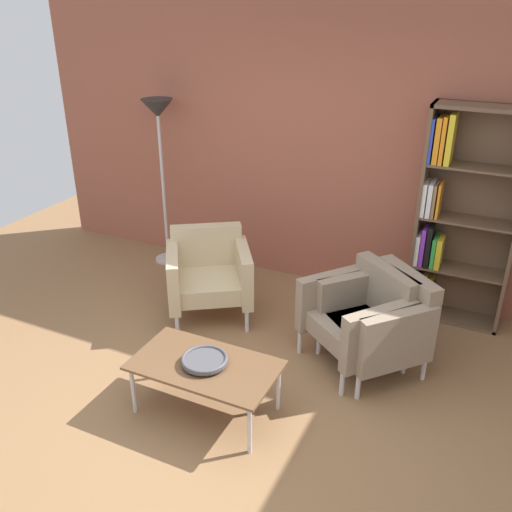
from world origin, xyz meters
name	(u,v)px	position (x,y,z in m)	size (l,w,h in m)	color
ground_plane	(210,433)	(0.00, 0.00, 0.00)	(8.32, 8.32, 0.00)	olive
brick_back_panel	(336,140)	(0.00, 2.46, 1.45)	(6.40, 0.12, 2.90)	#9E5642
bookshelf_tall	(455,220)	(1.16, 2.25, 0.93)	(0.80, 0.30, 1.90)	brown
coffee_table_low	(205,368)	(-0.13, 0.19, 0.37)	(1.00, 0.56, 0.40)	brown
decorative_bowl	(205,360)	(-0.13, 0.19, 0.43)	(0.32, 0.32, 0.05)	#4C4C51
armchair_spare_guest	(360,316)	(0.66, 1.23, 0.41)	(0.95, 0.94, 0.78)	gray
armchair_by_bookshelf	(209,273)	(-0.77, 1.36, 0.41)	(0.94, 0.92, 0.78)	#C6B289
armchair_near_window	(380,320)	(0.82, 1.24, 0.41)	(0.95, 0.95, 0.78)	gray
floor_lamp_torchiere	(159,129)	(-1.74, 2.14, 1.45)	(0.32, 0.32, 1.74)	silver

